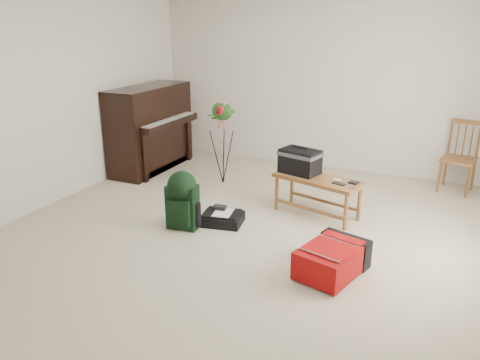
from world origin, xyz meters
The scene contains 10 objects.
floor centered at (0.00, 0.00, 0.00)m, with size 5.00×5.50×0.01m, color #B9AB94.
wall_back centered at (0.00, 2.75, 1.25)m, with size 5.00×0.04×2.50m, color silver.
wall_left centered at (-2.50, 0.00, 1.25)m, with size 0.04×5.50×2.50m, color silver.
piano centered at (-2.19, 1.60, 0.60)m, with size 0.71×1.50×1.25m.
bench centered at (0.42, 0.88, 0.55)m, with size 1.09×0.66×0.78m.
dining_chair centered at (2.06, 2.43, 0.46)m, with size 0.48×0.48×0.94m.
red_suitcase centered at (1.09, -0.35, 0.15)m, with size 0.60×0.76×0.28m.
black_duffel centered at (-0.30, 0.18, 0.07)m, with size 0.50×0.43×0.19m.
green_backpack centered at (-0.64, -0.10, 0.36)m, with size 0.35×0.32×0.65m.
flower_stand centered at (-0.90, 1.43, 0.57)m, with size 0.44×0.44×1.17m.
Camera 1 is at (1.88, -4.12, 2.19)m, focal length 35.00 mm.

